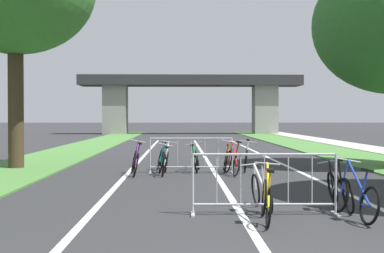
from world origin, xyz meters
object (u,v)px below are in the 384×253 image
(bicycle_black_6, at_px, (339,189))
(bicycle_blue_7, at_px, (355,197))
(bicycle_red_2, at_px, (233,161))
(bicycle_teal_9, at_px, (161,159))
(bicycle_silver_8, at_px, (165,162))
(crowd_barrier_nearest, at_px, (264,184))
(bicycle_white_0, at_px, (246,158))
(bicycle_green_5, at_px, (196,160))
(crowd_barrier_second, at_px, (191,155))
(bicycle_purple_1, at_px, (135,162))
(bicycle_yellow_4, at_px, (267,199))
(bicycle_orange_3, at_px, (226,160))
(bicycle_white_10, at_px, (261,190))

(bicycle_black_6, bearing_deg, bicycle_blue_7, -89.37)
(bicycle_red_2, xyz_separation_m, bicycle_teal_9, (-2.10, 0.91, -0.01))
(bicycle_blue_7, height_order, bicycle_teal_9, bicycle_blue_7)
(bicycle_silver_8, bearing_deg, crowd_barrier_nearest, -71.33)
(bicycle_white_0, xyz_separation_m, bicycle_black_6, (0.85, -6.64, -0.03))
(bicycle_red_2, relative_size, bicycle_blue_7, 1.00)
(bicycle_green_5, height_order, bicycle_silver_8, bicycle_silver_8)
(crowd_barrier_nearest, height_order, crowd_barrier_second, same)
(bicycle_purple_1, xyz_separation_m, bicycle_yellow_4, (2.65, -6.69, -0.03))
(bicycle_purple_1, xyz_separation_m, bicycle_orange_3, (2.68, 0.91, -0.02))
(crowd_barrier_nearest, height_order, bicycle_white_10, crowd_barrier_nearest)
(bicycle_red_2, relative_size, bicycle_green_5, 1.01)
(crowd_barrier_second, relative_size, bicycle_teal_9, 1.42)
(crowd_barrier_nearest, bearing_deg, bicycle_white_10, 87.48)
(bicycle_white_0, relative_size, bicycle_white_10, 1.07)
(bicycle_black_6, bearing_deg, bicycle_teal_9, 120.29)
(bicycle_purple_1, height_order, bicycle_teal_9, bicycle_purple_1)
(bicycle_white_0, relative_size, bicycle_purple_1, 0.94)
(bicycle_red_2, relative_size, bicycle_yellow_4, 1.03)
(bicycle_yellow_4, relative_size, bicycle_white_10, 1.05)
(bicycle_blue_7, bearing_deg, bicycle_black_6, 81.90)
(bicycle_white_0, xyz_separation_m, bicycle_purple_1, (-3.31, -1.07, -0.00))
(bicycle_teal_9, bearing_deg, bicycle_green_5, 175.44)
(bicycle_purple_1, bearing_deg, bicycle_yellow_4, -76.38)
(bicycle_red_2, bearing_deg, bicycle_teal_9, 148.72)
(bicycle_black_6, xyz_separation_m, bicycle_silver_8, (-3.30, 5.70, 0.00))
(crowd_barrier_second, distance_m, bicycle_blue_7, 7.43)
(bicycle_blue_7, bearing_deg, bicycle_purple_1, 116.29)
(bicycle_red_2, distance_m, bicycle_black_6, 5.81)
(bicycle_silver_8, bearing_deg, bicycle_blue_7, -61.48)
(bicycle_green_5, bearing_deg, bicycle_blue_7, -67.44)
(bicycle_green_5, distance_m, bicycle_white_10, 6.72)
(bicycle_red_2, xyz_separation_m, bicycle_green_5, (-1.04, 0.92, -0.04))
(bicycle_silver_8, bearing_deg, bicycle_purple_1, -168.86)
(bicycle_black_6, bearing_deg, bicycle_white_0, 99.77)
(bicycle_yellow_4, height_order, bicycle_blue_7, bicycle_blue_7)
(crowd_barrier_nearest, bearing_deg, bicycle_black_6, 20.49)
(crowd_barrier_second, height_order, bicycle_red_2, crowd_barrier_second)
(bicycle_orange_3, xyz_separation_m, bicycle_white_10, (0.04, -6.56, -0.01))
(bicycle_orange_3, distance_m, bicycle_green_5, 0.92)
(crowd_barrier_second, xyz_separation_m, bicycle_black_6, (2.55, -6.08, -0.17))
(bicycle_red_2, height_order, bicycle_white_10, bicycle_red_2)
(bicycle_black_6, distance_m, bicycle_white_10, 1.43)
(bicycle_purple_1, bearing_deg, bicycle_silver_8, 1.00)
(bicycle_white_0, height_order, bicycle_black_6, bicycle_white_0)
(bicycle_orange_3, distance_m, bicycle_yellow_4, 7.60)
(bicycle_green_5, relative_size, bicycle_blue_7, 0.99)
(bicycle_white_10, bearing_deg, bicycle_teal_9, 102.85)
(bicycle_purple_1, relative_size, bicycle_teal_9, 1.02)
(crowd_barrier_nearest, relative_size, bicycle_white_10, 1.59)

